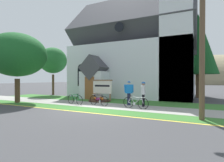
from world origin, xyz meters
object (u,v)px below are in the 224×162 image
(roadside_conifer, at_px, (198,44))
(verge_sapling, at_px, (17,55))
(cyclist_in_white_jersey, at_px, (129,91))
(bicycle_white, at_px, (75,99))
(yard_deciduous_tree, at_px, (53,61))
(church_sign, at_px, (102,87))
(cyclist_in_yellow_jersey, at_px, (143,92))
(bicycle_black, at_px, (99,100))
(utility_pole, at_px, (200,15))
(bicycle_yellow, at_px, (135,102))

(roadside_conifer, relative_size, verge_sapling, 1.52)
(cyclist_in_white_jersey, xyz_separation_m, roadside_conifer, (4.38, 7.76, 4.36))
(bicycle_white, height_order, yard_deciduous_tree, yard_deciduous_tree)
(church_sign, height_order, roadside_conifer, roadside_conifer)
(church_sign, distance_m, cyclist_in_yellow_jersey, 4.42)
(bicycle_black, bearing_deg, verge_sapling, -166.61)
(church_sign, distance_m, verge_sapling, 7.35)
(bicycle_white, xyz_separation_m, yard_deciduous_tree, (-7.25, 5.10, 3.71))
(bicycle_white, height_order, roadside_conifer, roadside_conifer)
(bicycle_white, xyz_separation_m, utility_pole, (8.35, -1.52, 4.45))
(yard_deciduous_tree, bearing_deg, cyclist_in_white_jersey, -19.06)
(bicycle_white, xyz_separation_m, bicycle_black, (1.87, 0.32, 0.00))
(utility_pole, bearing_deg, bicycle_white, 169.66)
(verge_sapling, bearing_deg, cyclist_in_white_jersey, 16.52)
(verge_sapling, bearing_deg, bicycle_black, 13.39)
(utility_pole, bearing_deg, verge_sapling, 178.88)
(bicycle_white, distance_m, utility_pole, 9.59)
(cyclist_in_white_jersey, relative_size, utility_pole, 0.20)
(bicycle_yellow, xyz_separation_m, cyclist_in_yellow_jersey, (0.25, 0.93, 0.62))
(church_sign, height_order, utility_pole, utility_pole)
(bicycle_yellow, bearing_deg, yard_deciduous_tree, 157.67)
(yard_deciduous_tree, bearing_deg, bicycle_white, -35.14)
(bicycle_yellow, relative_size, roadside_conifer, 0.21)
(bicycle_white, bearing_deg, bicycle_yellow, 2.59)
(cyclist_in_yellow_jersey, relative_size, cyclist_in_white_jersey, 0.97)
(bicycle_black, relative_size, utility_pole, 0.20)
(bicycle_yellow, bearing_deg, utility_pole, -25.17)
(cyclist_in_white_jersey, bearing_deg, utility_pole, -31.68)
(bicycle_white, xyz_separation_m, cyclist_in_yellow_jersey, (4.91, 1.14, 0.63))
(cyclist_in_yellow_jersey, bearing_deg, verge_sapling, -166.07)
(church_sign, xyz_separation_m, bicycle_white, (-0.80, -2.73, -0.81))
(utility_pole, xyz_separation_m, yard_deciduous_tree, (-15.60, 6.63, -0.74))
(bicycle_black, xyz_separation_m, cyclist_in_yellow_jersey, (3.04, 0.82, 0.62))
(church_sign, bearing_deg, cyclist_in_white_jersey, -25.66)
(yard_deciduous_tree, relative_size, verge_sapling, 1.01)
(roadside_conifer, bearing_deg, bicycle_yellow, -111.75)
(church_sign, distance_m, bicycle_white, 2.95)
(bicycle_white, distance_m, cyclist_in_white_jersey, 4.07)
(roadside_conifer, bearing_deg, cyclist_in_white_jersey, -119.43)
(bicycle_white, bearing_deg, verge_sapling, -165.16)
(yard_deciduous_tree, bearing_deg, utility_pole, -23.01)
(verge_sapling, bearing_deg, bicycle_white, 14.84)
(church_sign, bearing_deg, bicycle_black, -65.97)
(church_sign, xyz_separation_m, verge_sapling, (-5.58, -4.00, 2.63))
(cyclist_in_yellow_jersey, distance_m, yard_deciduous_tree, 13.16)
(bicycle_white, height_order, verge_sapling, verge_sapling)
(cyclist_in_white_jersey, xyz_separation_m, verge_sapling, (-8.59, -2.55, 2.78))
(bicycle_black, bearing_deg, cyclist_in_yellow_jersey, 15.10)
(cyclist_in_white_jersey, relative_size, yard_deciduous_tree, 0.31)
(bicycle_yellow, distance_m, yard_deciduous_tree, 13.40)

